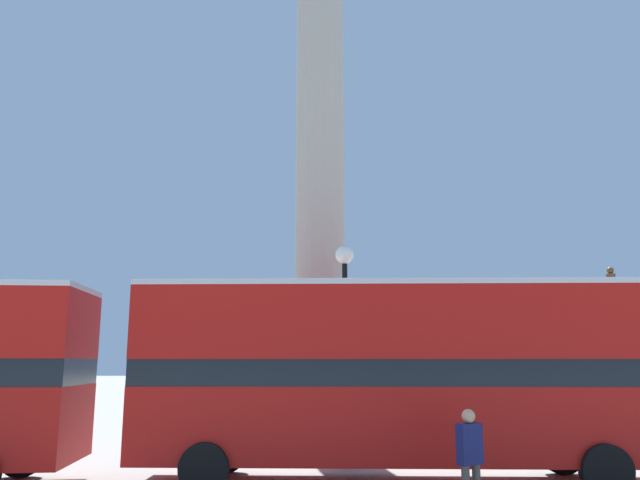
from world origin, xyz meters
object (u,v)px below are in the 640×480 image
equestrian_statue (620,380)px  pedestrian_near_lamp (470,456)px  monument_column (320,232)px  street_lamp (345,326)px  bus_b (395,371)px

equestrian_statue → pedestrian_near_lamp: bearing=-131.2°
monument_column → street_lamp: 5.50m
equestrian_statue → pedestrian_near_lamp: size_ratio=3.59×
bus_b → pedestrian_near_lamp: size_ratio=6.41×
equestrian_statue → pedestrian_near_lamp: equestrian_statue is taller
bus_b → equestrian_statue: 14.84m
monument_column → pedestrian_near_lamp: 11.34m
street_lamp → monument_column: bearing=97.6°
bus_b → street_lamp: bearing=118.3°
equestrian_statue → street_lamp: (-11.25, -8.65, 1.59)m
street_lamp → pedestrian_near_lamp: 5.96m
monument_column → equestrian_statue: bearing=20.1°
bus_b → monument_column: bearing=106.3°
monument_column → street_lamp: size_ratio=3.54×
monument_column → equestrian_statue: size_ratio=3.12×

